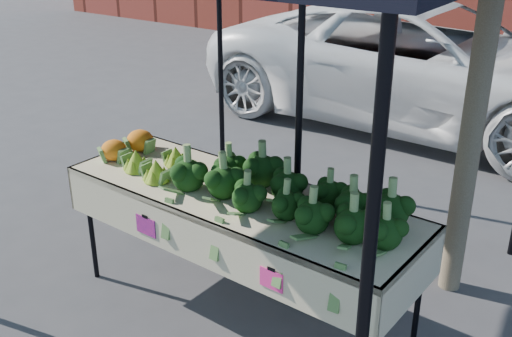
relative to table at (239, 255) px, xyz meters
name	(u,v)px	position (x,y,z in m)	size (l,w,h in m)	color
ground	(220,314)	(-0.09, -0.10, -0.45)	(90.00, 90.00, 0.00)	#37373A
table	(239,255)	(0.00, 0.00, 0.00)	(2.44, 0.92, 0.90)	beige
canopy	(259,103)	(-0.11, 0.39, 0.92)	(3.16, 3.16, 2.74)	black
broccoli_heap	(289,187)	(0.36, 0.03, 0.58)	(1.54, 0.57, 0.26)	black
romanesco_cluster	(157,157)	(-0.67, -0.01, 0.55)	(0.43, 0.47, 0.20)	#89B727
cauliflower_pair	(127,143)	(-1.04, 0.07, 0.54)	(0.23, 0.43, 0.18)	orange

